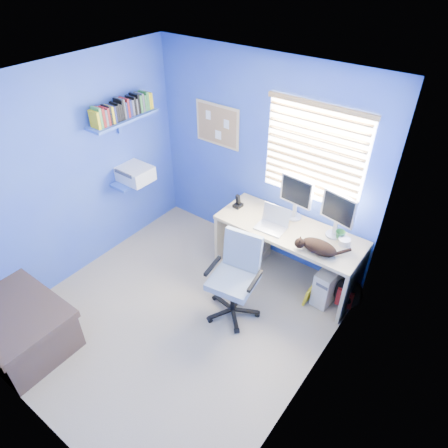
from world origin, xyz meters
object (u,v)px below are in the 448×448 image
Objects in this scene: desk at (287,253)px; laptop at (271,221)px; cat at (319,247)px; tower_pc at (329,283)px; office_chair at (235,287)px.

desk is 5.16× the size of laptop.
cat is 0.62m from tower_pc.
desk is 0.65m from cat.
tower_pc is 1.10m from office_chair.
laptop reaches higher than cat.
laptop is 0.34× the size of office_chair.
office_chair reaches higher than cat.
tower_pc is at bearing 28.82° from cat.
cat is 0.40× the size of office_chair.
laptop reaches higher than desk.
office_chair is (-0.75, -0.79, 0.14)m from tower_pc.
laptop is at bearing 89.86° from office_chair.
cat is (0.62, -0.05, -0.04)m from laptop.
office_chair reaches higher than tower_pc.
cat is at bearing -22.17° from desk.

